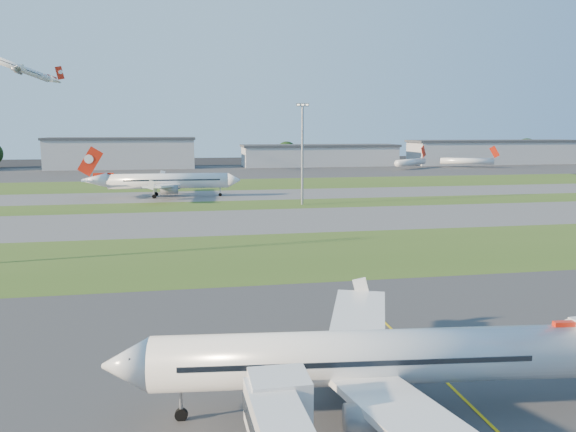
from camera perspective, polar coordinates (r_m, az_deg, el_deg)
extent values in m
plane|color=black|center=(40.63, 12.66, -20.06)|extent=(700.00, 700.00, 0.00)
cube|color=#333335|center=(40.62, 12.66, -20.06)|extent=(300.00, 70.00, 0.01)
cube|color=#37541C|center=(87.98, -0.65, -3.93)|extent=(300.00, 34.00, 0.01)
cube|color=#515154|center=(120.04, -3.32, -0.48)|extent=(300.00, 32.00, 0.01)
cube|color=#37541C|center=(144.62, -4.54, 1.10)|extent=(300.00, 18.00, 0.01)
cube|color=#515154|center=(166.34, -5.32, 2.11)|extent=(300.00, 26.00, 0.01)
cube|color=#37541C|center=(199.05, -6.17, 3.21)|extent=(300.00, 40.00, 0.01)
cube|color=#333335|center=(258.70, -7.16, 4.49)|extent=(400.00, 80.00, 0.01)
cube|color=gold|center=(42.66, 19.21, -18.87)|extent=(0.25, 60.00, 0.02)
cube|color=silver|center=(34.11, -0.91, -18.19)|extent=(3.40, 3.00, 3.00)
cylinder|color=silver|center=(39.80, 8.05, -14.03)|extent=(29.40, 6.61, 3.70)
cube|color=silver|center=(33.48, 12.83, -19.75)|extent=(6.42, 15.06, 1.50)
cube|color=silver|center=(47.25, 7.12, -10.88)|extent=(9.05, 15.21, 1.50)
cylinder|color=slate|center=(35.43, 9.28, -19.90)|extent=(4.29, 2.64, 2.24)
cylinder|color=slate|center=(45.40, 5.80, -13.14)|extent=(4.29, 2.64, 2.24)
cylinder|color=silver|center=(164.01, -12.03, 3.51)|extent=(33.75, 5.68, 4.26)
cube|color=red|center=(166.48, -19.44, 5.25)|extent=(7.28, 0.70, 8.48)
cube|color=silver|center=(173.04, -12.19, 3.59)|extent=(8.31, 17.47, 1.73)
cube|color=silver|center=(155.26, -12.66, 2.99)|extent=(9.59, 17.54, 1.73)
cylinder|color=slate|center=(170.60, -11.67, 3.12)|extent=(4.81, 2.77, 2.58)
cylinder|color=slate|center=(157.70, -11.96, 2.65)|extent=(4.81, 2.77, 2.58)
cylinder|color=silver|center=(260.52, -25.64, 13.39)|extent=(23.47, 6.76, 2.95)
cube|color=red|center=(260.03, -22.36, 14.49)|extent=(5.02, 1.10, 5.88)
cube|color=silver|center=(254.25, -25.59, 13.44)|extent=(7.85, 12.08, 1.20)
cube|color=silver|center=(266.58, -25.33, 13.21)|extent=(4.40, 11.89, 1.20)
cylinder|color=slate|center=(255.98, -25.81, 13.20)|extent=(3.51, 2.30, 1.79)
cylinder|color=slate|center=(264.91, -25.61, 13.04)|extent=(3.51, 2.30, 1.79)
cylinder|color=silver|center=(281.27, 12.35, 5.36)|extent=(22.17, 18.91, 3.20)
cube|color=red|center=(292.56, 13.59, 6.39)|extent=(4.20, 3.50, 6.16)
cylinder|color=silver|center=(298.32, 17.70, 5.33)|extent=(25.03, 13.56, 3.20)
cube|color=red|center=(299.26, 20.24, 6.14)|extent=(4.84, 2.39, 6.16)
cylinder|color=gray|center=(143.79, 1.47, 6.09)|extent=(0.60, 0.60, 25.00)
cube|color=gray|center=(143.74, 1.49, 11.23)|extent=(3.20, 0.50, 0.80)
cube|color=#FFF2CC|center=(143.74, 1.49, 11.23)|extent=(2.80, 0.70, 0.35)
cube|color=#9D9FA5|center=(289.45, -16.51, 6.05)|extent=(70.00, 22.00, 14.00)
cube|color=#383A3F|center=(289.22, -16.58, 7.55)|extent=(71.40, 23.00, 1.20)
cube|color=#9D9FA5|center=(296.19, 3.22, 6.06)|extent=(80.00, 22.00, 10.00)
cube|color=#383A3F|center=(295.97, 3.23, 7.15)|extent=(81.60, 23.00, 1.20)
cube|color=#9D9FA5|center=(334.05, 20.24, 6.03)|extent=(95.00, 22.00, 12.00)
cube|color=#383A3F|center=(333.85, 20.30, 7.16)|extent=(96.90, 23.00, 1.20)
cylinder|color=black|center=(299.14, -11.47, 5.32)|extent=(1.00, 1.00, 3.60)
sphere|color=black|center=(298.93, -11.49, 6.09)|extent=(9.90, 9.90, 9.90)
cylinder|color=black|center=(306.93, -0.14, 5.64)|extent=(1.00, 1.00, 4.20)
sphere|color=black|center=(306.70, -0.14, 6.52)|extent=(11.55, 11.55, 11.55)
cylinder|color=black|center=(326.81, 13.04, 5.57)|extent=(1.00, 1.00, 3.80)
sphere|color=black|center=(326.61, 13.07, 6.32)|extent=(10.45, 10.45, 10.45)
cylinder|color=black|center=(363.64, 23.02, 5.47)|extent=(1.00, 1.00, 4.60)
sphere|color=black|center=(363.43, 23.07, 6.29)|extent=(12.65, 12.65, 12.65)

